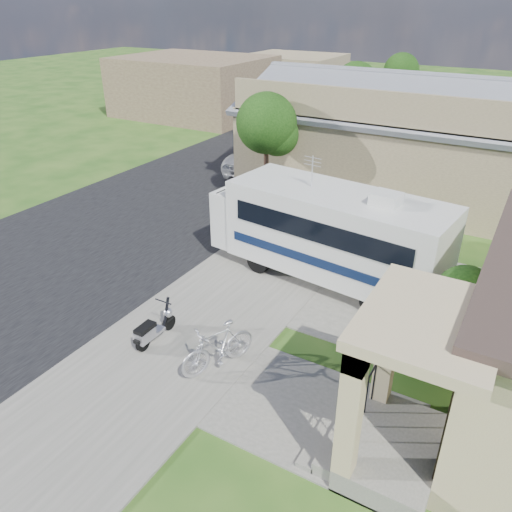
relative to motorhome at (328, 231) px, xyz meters
The scene contains 18 objects.
ground 4.84m from the motorhome, 100.43° to the right, with size 120.00×120.00×0.00m, color #1C4412.
street_slab 10.11m from the motorhome, 146.51° to the left, with size 9.00×80.00×0.02m, color black.
sidewalk_slab 6.01m from the motorhome, 108.35° to the left, with size 4.00×80.00×0.06m, color #5A5951.
driveway_slab 1.71m from the motorhome, ahead, with size 7.00×6.00×0.05m, color #5A5951.
walk_slab 6.11m from the motorhome, 68.41° to the right, with size 4.00×3.00×0.05m, color #5A5951.
warehouse 9.52m from the motorhome, 94.99° to the left, with size 12.50×8.40×5.04m.
distant_bldg_far 24.99m from the motorhome, 135.52° to the left, with size 10.00×8.00×4.00m, color brown.
distant_bldg_near 33.48m from the motorhome, 118.21° to the left, with size 8.00×7.00×3.20m, color brown.
street_tree_a 6.63m from the motorhome, 134.79° to the left, with size 2.44×2.40×4.58m.
street_tree_b 15.35m from the motorhome, 107.27° to the left, with size 2.44×2.40×4.73m.
street_tree_c 24.04m from the motorhome, 100.87° to the left, with size 2.44×2.40×4.42m.
motorhome is the anchor object (origin of this frame).
shrub 5.15m from the motorhome, 32.51° to the right, with size 2.34×2.23×2.87m.
scooter 5.90m from the motorhome, 114.58° to the right, with size 0.51×1.45×0.96m.
bicycle 5.37m from the motorhome, 94.89° to the right, with size 0.55×1.94×1.17m, color #B9B7C0.
pickup_truck 10.79m from the motorhome, 128.42° to the left, with size 2.59×5.61×1.56m, color silver.
van 17.69m from the motorhome, 114.32° to the left, with size 2.72×6.70×1.94m, color silver.
garden_hose 5.91m from the motorhome, 60.48° to the right, with size 0.41×0.41×0.18m, color #13621E.
Camera 1 is at (5.76, -8.28, 7.84)m, focal length 35.00 mm.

